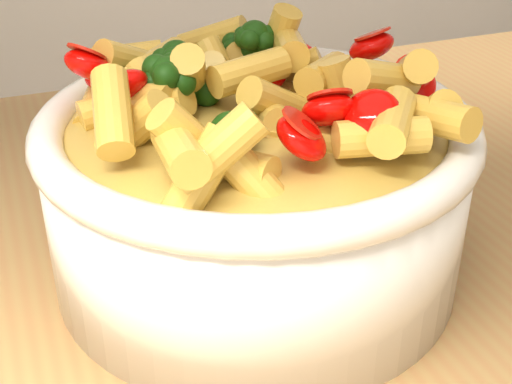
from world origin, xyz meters
name	(u,v)px	position (x,y,z in m)	size (l,w,h in m)	color
table	(361,360)	(0.00, 0.00, 0.80)	(1.20, 0.80, 0.90)	#A07944
serving_bowl	(256,190)	(-0.08, 0.02, 0.96)	(0.28, 0.28, 0.12)	white
pasta_salad	(256,83)	(-0.08, 0.02, 1.03)	(0.22, 0.22, 0.05)	#FFC750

